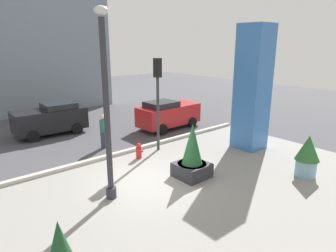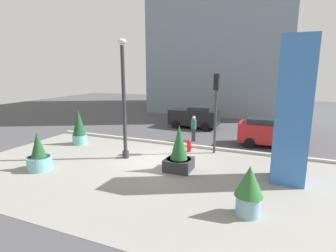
# 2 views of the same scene
# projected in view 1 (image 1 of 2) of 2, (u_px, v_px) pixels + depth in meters

# --- Properties ---
(ground_plane) EXTENTS (60.00, 60.00, 0.00)m
(ground_plane) POSITION_uv_depth(u_px,v_px,m) (97.00, 153.00, 14.65)
(ground_plane) COLOR #47474C
(plaza_pavement) EXTENTS (18.00, 10.00, 0.02)m
(plaza_pavement) POSITION_uv_depth(u_px,v_px,m) (180.00, 201.00, 10.23)
(plaza_pavement) COLOR gray
(plaza_pavement) RESTS_ON ground_plane
(curb_strip) EXTENTS (18.00, 0.24, 0.16)m
(curb_strip) POSITION_uv_depth(u_px,v_px,m) (106.00, 157.00, 13.98)
(curb_strip) COLOR #B7B2A8
(curb_strip) RESTS_ON ground_plane
(lamp_post) EXTENTS (0.44, 0.44, 6.30)m
(lamp_post) POSITION_uv_depth(u_px,v_px,m) (107.00, 112.00, 9.62)
(lamp_post) COLOR #2D2D33
(lamp_post) RESTS_ON ground_plane
(art_pillar_blue) EXTENTS (1.36, 1.36, 6.13)m
(art_pillar_blue) POSITION_uv_depth(u_px,v_px,m) (252.00, 88.00, 14.72)
(art_pillar_blue) COLOR #3870BC
(art_pillar_blue) RESTS_ON ground_plane
(potted_plant_curbside) EXTENTS (0.95, 0.95, 1.74)m
(potted_plant_curbside) POSITION_uv_depth(u_px,v_px,m) (307.00, 155.00, 11.88)
(potted_plant_curbside) COLOR #7AA8B7
(potted_plant_curbside) RESTS_ON ground_plane
(potted_plant_near_left) EXTENTS (1.24, 1.24, 2.25)m
(potted_plant_near_left) POSITION_uv_depth(u_px,v_px,m) (192.00, 156.00, 11.84)
(potted_plant_near_left) COLOR #2D2D33
(potted_plant_near_left) RESTS_ON ground_plane
(fire_hydrant) EXTENTS (0.36, 0.26, 0.75)m
(fire_hydrant) POSITION_uv_depth(u_px,v_px,m) (139.00, 151.00, 13.90)
(fire_hydrant) COLOR red
(fire_hydrant) RESTS_ON ground_plane
(traffic_light_corner) EXTENTS (0.28, 0.42, 4.55)m
(traffic_light_corner) POSITION_uv_depth(u_px,v_px,m) (158.00, 90.00, 14.31)
(traffic_light_corner) COLOR #333833
(traffic_light_corner) RESTS_ON ground_plane
(car_intersection) EXTENTS (4.04, 2.14, 1.83)m
(car_intersection) POSITION_uv_depth(u_px,v_px,m) (51.00, 119.00, 17.51)
(car_intersection) COLOR black
(car_intersection) RESTS_ON ground_plane
(car_curb_west) EXTENTS (4.08, 2.01, 1.79)m
(car_curb_west) POSITION_uv_depth(u_px,v_px,m) (168.00, 114.00, 18.74)
(car_curb_west) COLOR red
(car_curb_west) RESTS_ON ground_plane
(pedestrian_by_curb) EXTENTS (0.49, 0.49, 1.73)m
(pedestrian_by_curb) POSITION_uv_depth(u_px,v_px,m) (103.00, 130.00, 15.21)
(pedestrian_by_curb) COLOR #33384C
(pedestrian_by_curb) RESTS_ON ground_plane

